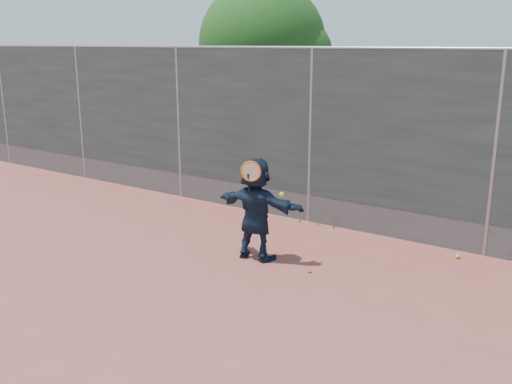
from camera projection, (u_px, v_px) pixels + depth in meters
The scene contains 7 objects.
ground at pixel (176, 289), 7.36m from camera, with size 80.00×80.00×0.00m, color #9E4C42.
player at pixel (256, 209), 8.23m from camera, with size 1.40×0.45×1.51m, color #132135.
ball_ground at pixel (458, 256), 8.39m from camera, with size 0.07×0.07×0.07m, color #B4CE2D.
fence at pixel (310, 133), 9.75m from camera, with size 20.00×0.06×3.03m.
swing_action at pixel (254, 175), 7.87m from camera, with size 0.71×0.17×0.51m.
tree_left at pixel (269, 49), 13.40m from camera, with size 3.15×3.00×4.53m.
weed_clump at pixel (320, 218), 9.87m from camera, with size 0.68×0.07×0.30m.
Camera 1 is at (4.69, -5.03, 3.09)m, focal length 40.00 mm.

